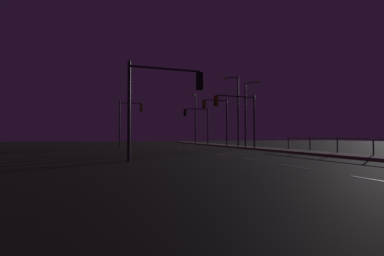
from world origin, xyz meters
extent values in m
plane|color=black|center=(0.00, 17.50, 0.00)|extent=(112.00, 112.00, 0.00)
cube|color=#9E937F|center=(6.74, 17.50, 0.07)|extent=(2.13, 77.00, 0.14)
cube|color=silver|center=(0.00, 5.00, 0.01)|extent=(0.14, 2.00, 0.01)
cube|color=silver|center=(0.00, 9.00, 0.01)|extent=(0.14, 2.00, 0.01)
cube|color=silver|center=(0.00, 13.00, 0.01)|extent=(0.14, 2.00, 0.01)
cube|color=silver|center=(0.00, 17.00, 0.01)|extent=(0.14, 2.00, 0.01)
cube|color=silver|center=(0.00, 21.00, 0.01)|extent=(0.14, 2.00, 0.01)
cube|color=silver|center=(0.00, 25.00, 0.01)|extent=(0.14, 2.00, 0.01)
cube|color=silver|center=(0.00, 29.00, 0.01)|extent=(0.14, 2.00, 0.01)
cube|color=silver|center=(0.00, 33.00, 0.01)|extent=(0.14, 2.00, 0.01)
cube|color=silver|center=(0.00, 37.00, 0.01)|extent=(0.14, 2.00, 0.01)
cube|color=silver|center=(0.00, 41.00, 0.01)|extent=(0.14, 2.00, 0.01)
cube|color=silver|center=(0.00, 45.00, 0.01)|extent=(0.14, 2.00, 0.01)
cube|color=gold|center=(5.42, 22.50, 0.01)|extent=(0.14, 53.00, 0.01)
cylinder|color=#2D3033|center=(6.22, 38.25, 2.71)|extent=(0.16, 0.16, 5.14)
cylinder|color=#2D3033|center=(4.61, 38.44, 5.03)|extent=(3.23, 0.50, 0.11)
cube|color=black|center=(3.01, 38.64, 4.50)|extent=(0.32, 0.37, 0.95)
sphere|color=red|center=(2.85, 38.66, 4.80)|extent=(0.20, 0.20, 0.20)
sphere|color=black|center=(2.85, 38.66, 4.50)|extent=(0.20, 0.20, 0.20)
sphere|color=black|center=(2.85, 38.66, 4.20)|extent=(0.20, 0.20, 0.20)
cylinder|color=#38383D|center=(-6.00, 35.11, 2.74)|extent=(0.16, 0.16, 5.47)
cylinder|color=#4C4C51|center=(-4.75, 34.93, 5.22)|extent=(2.52, 0.47, 0.11)
cube|color=olive|center=(-3.49, 34.75, 4.70)|extent=(0.33, 0.38, 0.95)
sphere|color=red|center=(-3.34, 34.73, 5.00)|extent=(0.20, 0.20, 0.20)
sphere|color=black|center=(-3.34, 34.73, 4.70)|extent=(0.20, 0.20, 0.20)
sphere|color=black|center=(-3.34, 34.73, 4.40)|extent=(0.20, 0.20, 0.20)
cylinder|color=#2D3033|center=(6.22, 24.36, 2.68)|extent=(0.16, 0.16, 5.07)
cylinder|color=#2D3033|center=(4.16, 24.07, 4.96)|extent=(4.12, 0.70, 0.11)
cube|color=olive|center=(2.11, 23.77, 4.44)|extent=(0.33, 0.38, 0.95)
sphere|color=red|center=(1.95, 23.74, 4.74)|extent=(0.20, 0.20, 0.20)
sphere|color=black|center=(1.95, 23.74, 4.44)|extent=(0.20, 0.20, 0.20)
sphere|color=black|center=(1.95, 23.74, 4.14)|extent=(0.20, 0.20, 0.20)
cylinder|color=#38383D|center=(-6.33, 13.39, 2.50)|extent=(0.16, 0.16, 5.00)
cylinder|color=#38383D|center=(-4.44, 13.56, 4.75)|extent=(3.78, 0.45, 0.11)
cube|color=black|center=(-2.56, 13.74, 4.22)|extent=(0.31, 0.36, 0.95)
sphere|color=red|center=(-2.41, 13.75, 4.52)|extent=(0.20, 0.20, 0.20)
sphere|color=black|center=(-2.41, 13.75, 4.22)|extent=(0.20, 0.20, 0.20)
sphere|color=black|center=(-2.41, 13.75, 3.92)|extent=(0.20, 0.20, 0.20)
cylinder|color=#2D3033|center=(6.10, 31.01, 2.89)|extent=(0.16, 0.16, 5.50)
cylinder|color=#38383D|center=(4.65, 30.81, 5.39)|extent=(2.92, 0.50, 0.11)
cube|color=olive|center=(3.19, 30.62, 4.86)|extent=(0.32, 0.37, 0.95)
sphere|color=red|center=(3.04, 30.60, 5.16)|extent=(0.20, 0.20, 0.20)
sphere|color=black|center=(3.04, 30.60, 4.86)|extent=(0.20, 0.20, 0.20)
sphere|color=black|center=(3.04, 30.60, 4.56)|extent=(0.20, 0.20, 0.20)
cylinder|color=#38383D|center=(6.58, 28.86, 4.02)|extent=(0.18, 0.18, 7.76)
cylinder|color=#38383D|center=(5.91, 29.02, 7.75)|extent=(1.37, 0.43, 0.10)
ellipsoid|color=#F9D172|center=(5.24, 29.19, 7.65)|extent=(0.56, 0.36, 0.24)
cylinder|color=#38383D|center=(6.17, 44.30, 4.08)|extent=(0.18, 0.18, 7.87)
cylinder|color=#4C4C51|center=(5.72, 43.59, 7.86)|extent=(0.98, 1.47, 0.10)
ellipsoid|color=#F9D172|center=(5.27, 42.88, 7.76)|extent=(0.56, 0.36, 0.24)
cylinder|color=#4C4C51|center=(6.43, 26.73, 3.50)|extent=(0.18, 0.18, 6.73)
cylinder|color=#4C4C51|center=(6.72, 25.92, 6.72)|extent=(0.67, 1.65, 0.10)
ellipsoid|color=#F9D172|center=(7.00, 25.11, 6.62)|extent=(0.56, 0.36, 0.24)
cylinder|color=#59595E|center=(7.65, 12.31, 0.61)|extent=(0.09, 0.09, 0.95)
cylinder|color=#59595E|center=(7.65, 15.17, 0.61)|extent=(0.09, 0.09, 0.95)
cylinder|color=#59595E|center=(7.65, 18.03, 0.61)|extent=(0.09, 0.09, 0.95)
cylinder|color=#59595E|center=(7.65, 20.90, 0.61)|extent=(0.09, 0.09, 0.95)
camera|label=1|loc=(-7.31, -1.71, 1.25)|focal=28.05mm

